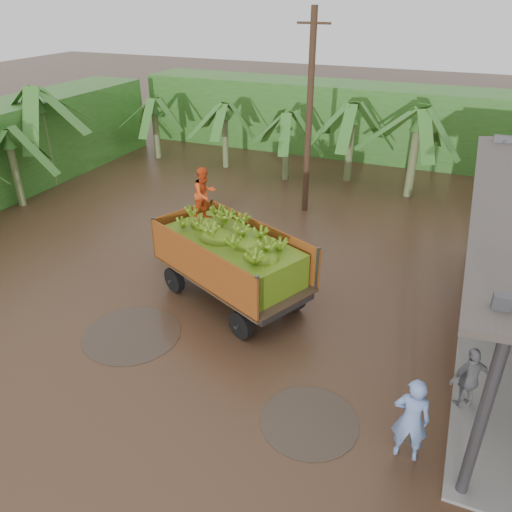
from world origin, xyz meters
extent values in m
plane|color=black|center=(0.00, 0.00, 0.00)|extent=(100.00, 100.00, 0.00)
cube|color=#2D661E|center=(-2.00, 16.00, 1.80)|extent=(22.00, 3.00, 3.60)
cube|color=#47474C|center=(-3.97, 1.72, 0.55)|extent=(1.69, 0.87, 0.12)
imported|color=#D64619|center=(-2.15, 0.93, 2.87)|extent=(0.83, 0.91, 1.53)
imported|color=#6D8AC7|center=(4.26, -3.25, 0.93)|extent=(0.71, 0.49, 1.86)
imported|color=gray|center=(5.22, -1.50, 0.77)|extent=(0.96, 0.84, 1.55)
cylinder|color=#47301E|center=(-1.24, 7.51, 3.71)|extent=(0.24, 0.24, 7.42)
cube|color=#47301E|center=(-1.24, 7.51, 6.87)|extent=(1.20, 0.08, 0.08)
camera|label=1|loc=(4.21, -10.47, 7.90)|focal=35.00mm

